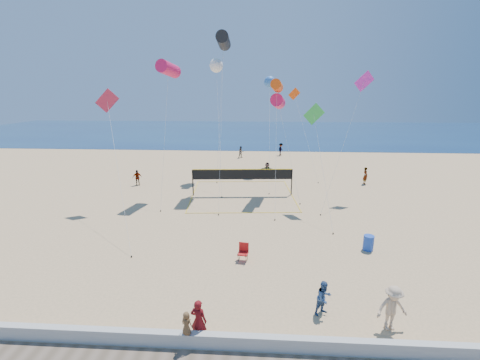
# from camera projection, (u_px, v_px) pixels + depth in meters

# --- Properties ---
(ground) EXTENTS (120.00, 120.00, 0.00)m
(ground) POSITION_uv_depth(u_px,v_px,m) (227.00, 297.00, 14.69)
(ground) COLOR tan
(ground) RESTS_ON ground
(ocean) EXTENTS (140.00, 50.00, 0.03)m
(ocean) POSITION_uv_depth(u_px,v_px,m) (254.00, 132.00, 74.30)
(ocean) COLOR navy
(ocean) RESTS_ON ground
(seawall) EXTENTS (32.00, 0.30, 0.60)m
(seawall) POSITION_uv_depth(u_px,v_px,m) (219.00, 341.00, 11.72)
(seawall) COLOR silver
(seawall) RESTS_ON ground
(woman) EXTENTS (0.72, 0.56, 1.75)m
(woman) POSITION_uv_depth(u_px,v_px,m) (199.00, 321.00, 11.93)
(woman) COLOR maroon
(woman) RESTS_ON ground
(toddler) EXTENTS (0.52, 0.44, 0.90)m
(toddler) POSITION_uv_depth(u_px,v_px,m) (187.00, 323.00, 11.54)
(toddler) COLOR brown
(toddler) RESTS_ON seawall
(bystander_a) EXTENTS (0.93, 0.88, 1.52)m
(bystander_a) POSITION_uv_depth(u_px,v_px,m) (324.00, 298.00, 13.42)
(bystander_a) COLOR #314D7A
(bystander_a) RESTS_ON ground
(bystander_b) EXTENTS (1.32, 0.90, 1.89)m
(bystander_b) POSITION_uv_depth(u_px,v_px,m) (392.00, 308.00, 12.51)
(bystander_b) COLOR tan
(bystander_b) RESTS_ON ground
(far_person_0) EXTENTS (0.98, 0.67, 1.55)m
(far_person_0) POSITION_uv_depth(u_px,v_px,m) (137.00, 178.00, 31.99)
(far_person_0) COLOR gray
(far_person_0) RESTS_ON ground
(far_person_1) EXTENTS (1.62, 0.78, 1.68)m
(far_person_1) POSITION_uv_depth(u_px,v_px,m) (267.00, 170.00, 34.76)
(far_person_1) COLOR gray
(far_person_1) RESTS_ON ground
(far_person_2) EXTENTS (0.49, 0.68, 1.73)m
(far_person_2) POSITION_uv_depth(u_px,v_px,m) (365.00, 176.00, 32.35)
(far_person_2) COLOR gray
(far_person_2) RESTS_ON ground
(far_person_3) EXTENTS (0.96, 0.86, 1.62)m
(far_person_3) POSITION_uv_depth(u_px,v_px,m) (241.00, 152.00, 45.16)
(far_person_3) COLOR gray
(far_person_3) RESTS_ON ground
(far_person_4) EXTENTS (1.07, 1.32, 1.78)m
(far_person_4) POSITION_uv_depth(u_px,v_px,m) (281.00, 149.00, 46.86)
(far_person_4) COLOR gray
(far_person_4) RESTS_ON ground
(camp_chair) EXTENTS (0.62, 0.74, 1.12)m
(camp_chair) POSITION_uv_depth(u_px,v_px,m) (243.00, 251.00, 17.78)
(camp_chair) COLOR #B51514
(camp_chair) RESTS_ON ground
(trash_barrel) EXTENTS (0.63, 0.63, 0.90)m
(trash_barrel) POSITION_uv_depth(u_px,v_px,m) (368.00, 243.00, 18.98)
(trash_barrel) COLOR #1C45B8
(trash_barrel) RESTS_ON ground
(volleyball_net) EXTENTS (9.76, 9.62, 2.43)m
(volleyball_net) POSITION_uv_depth(u_px,v_px,m) (242.00, 177.00, 28.67)
(volleyball_net) COLOR black
(volleyball_net) RESTS_ON ground
(kite_0) EXTENTS (1.58, 5.94, 11.60)m
(kite_0) POSITION_uv_depth(u_px,v_px,m) (168.00, 69.00, 26.55)
(kite_0) COLOR #D41753
(kite_0) RESTS_ON ground
(kite_1) EXTENTS (1.12, 8.76, 14.08)m
(kite_1) POSITION_uv_depth(u_px,v_px,m) (223.00, 41.00, 27.95)
(kite_1) COLOR black
(kite_1) RESTS_ON ground
(kite_2) EXTENTS (1.20, 7.22, 10.10)m
(kite_2) POSITION_uv_depth(u_px,v_px,m) (277.00, 86.00, 26.69)
(kite_2) COLOR #FF520E
(kite_2) RESTS_ON ground
(kite_3) EXTENTS (5.54, 8.84, 9.33)m
(kite_3) POSITION_uv_depth(u_px,v_px,m) (108.00, 107.00, 24.24)
(kite_3) COLOR #BB2441
(kite_3) RESTS_ON ground
(kite_4) EXTENTS (1.61, 6.10, 8.27)m
(kite_4) POSITION_uv_depth(u_px,v_px,m) (315.00, 119.00, 24.43)
(kite_4) COLOR green
(kite_4) RESTS_ON ground
(kite_5) EXTENTS (4.84, 5.69, 10.78)m
(kite_5) POSITION_uv_depth(u_px,v_px,m) (362.00, 88.00, 26.61)
(kite_5) COLOR #D82BBD
(kite_5) RESTS_ON ground
(kite_6) EXTENTS (2.24, 8.73, 12.33)m
(kite_6) POSITION_uv_depth(u_px,v_px,m) (216.00, 66.00, 32.93)
(kite_6) COLOR white
(kite_6) RESTS_ON ground
(kite_7) EXTENTS (1.60, 9.90, 10.71)m
(kite_7) POSITION_uv_depth(u_px,v_px,m) (270.00, 82.00, 35.35)
(kite_7) COLOR blue
(kite_7) RESTS_ON ground
(kite_8) EXTENTS (1.00, 5.17, 14.86)m
(kite_8) POSITION_uv_depth(u_px,v_px,m) (223.00, 39.00, 33.03)
(kite_8) COLOR green
(kite_8) RESTS_ON ground
(kite_9) EXTENTS (2.84, 7.45, 9.52)m
(kite_9) POSITION_uv_depth(u_px,v_px,m) (296.00, 100.00, 37.16)
(kite_9) COLOR #FF520E
(kite_9) RESTS_ON ground
(kite_10) EXTENTS (2.70, 4.88, 8.95)m
(kite_10) POSITION_uv_depth(u_px,v_px,m) (278.00, 101.00, 27.98)
(kite_10) COLOR #D41753
(kite_10) RESTS_ON ground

